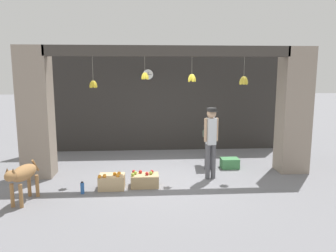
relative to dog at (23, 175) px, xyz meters
The scene contains 13 objects.
ground_plane 3.22m from the dog, 25.30° to the left, with size 60.00×60.00×0.00m, color slate.
shop_back_wall 5.16m from the dog, 55.42° to the left, with size 7.49×0.12×3.06m, color #2D2B28.
shop_pillar_left 1.94m from the dog, 97.70° to the left, with size 0.70×0.60×3.06m, color gray.
shop_pillar_right 6.27m from the dog, 15.52° to the left, with size 0.70×0.60×3.06m, color gray.
storefront_awning 4.01m from the dog, 27.08° to the left, with size 5.59×0.28×0.96m.
dog is the anchor object (origin of this frame).
shopkeeper 4.03m from the dog, 17.17° to the left, with size 0.34×0.29×1.66m.
worker_stooping 4.51m from the dog, 28.55° to the left, with size 0.25×0.82×1.07m.
fruit_crate_oranges 1.77m from the dog, 22.62° to the left, with size 0.54×0.43×0.36m.
fruit_crate_apples 2.46m from the dog, 18.44° to the left, with size 0.60×0.43×0.33m.
produce_box_green 4.93m from the dog, 23.87° to the left, with size 0.45×0.34×0.26m, color #42844C.
water_bottle 1.18m from the dog, 21.20° to the left, with size 0.08×0.08×0.26m.
wall_clock 5.10m from the dog, 59.47° to the left, with size 0.33×0.03×0.33m.
Camera 1 is at (-0.53, -7.47, 2.47)m, focal length 35.00 mm.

